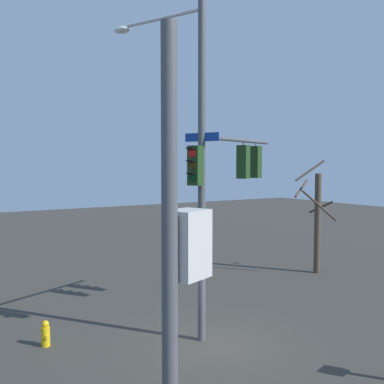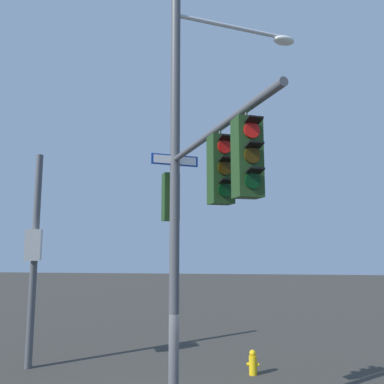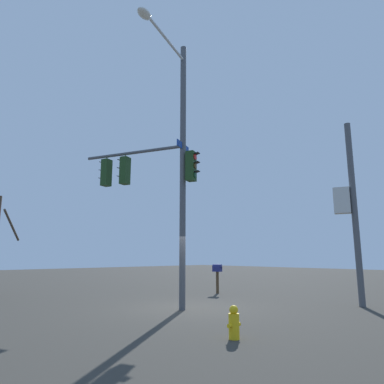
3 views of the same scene
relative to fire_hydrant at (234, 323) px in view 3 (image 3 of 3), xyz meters
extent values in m
plane|color=#383630|center=(-2.35, -4.06, -0.34)|extent=(80.00, 80.00, 0.00)
cylinder|color=#4C4F54|center=(-1.91, -3.96, 4.61)|extent=(0.22, 0.22, 9.92)
cylinder|color=silver|center=(-0.56, -3.34, 9.03)|extent=(2.76, 1.32, 0.10)
ellipsoid|color=silver|center=(0.80, -2.73, 8.95)|extent=(0.70, 0.58, 0.20)
cylinder|color=#4C4F54|center=(-1.02, -5.94, 5.51)|extent=(1.91, 4.02, 0.12)
cube|color=#1E3D19|center=(-0.87, -6.26, 4.81)|extent=(0.45, 0.42, 1.10)
cylinder|color=red|center=(-0.81, -6.41, 5.15)|extent=(0.21, 0.12, 0.22)
cube|color=black|center=(-0.78, -6.48, 5.27)|extent=(0.26, 0.23, 0.06)
cylinder|color=#352504|center=(-0.81, -6.41, 4.81)|extent=(0.21, 0.12, 0.22)
cube|color=black|center=(-0.78, -6.48, 4.93)|extent=(0.26, 0.23, 0.06)
cylinder|color=black|center=(-0.81, -6.41, 4.47)|extent=(0.21, 0.12, 0.22)
cube|color=black|center=(-0.78, -6.48, 4.59)|extent=(0.26, 0.23, 0.06)
cylinder|color=#4C4F54|center=(-0.87, -6.26, 5.44)|extent=(0.04, 0.04, 0.15)
cube|color=#1E3D19|center=(-0.50, -7.08, 4.81)|extent=(0.44, 0.41, 1.10)
cylinder|color=red|center=(-0.44, -7.23, 5.15)|extent=(0.22, 0.11, 0.22)
cube|color=black|center=(-0.42, -7.30, 5.27)|extent=(0.25, 0.22, 0.06)
cylinder|color=#352504|center=(-0.44, -7.23, 4.81)|extent=(0.22, 0.11, 0.22)
cube|color=black|center=(-0.42, -7.30, 4.93)|extent=(0.25, 0.22, 0.06)
cylinder|color=black|center=(-0.44, -7.23, 4.47)|extent=(0.22, 0.11, 0.22)
cube|color=black|center=(-0.42, -7.30, 4.59)|extent=(0.25, 0.22, 0.06)
cylinder|color=#4C4F54|center=(-0.50, -7.08, 5.44)|extent=(0.04, 0.04, 0.15)
cube|color=#1E3D19|center=(-2.05, -3.65, 4.70)|extent=(0.45, 0.42, 1.10)
cylinder|color=red|center=(-2.12, -3.50, 5.04)|extent=(0.21, 0.12, 0.22)
cube|color=black|center=(-2.15, -3.43, 5.16)|extent=(0.26, 0.23, 0.06)
cylinder|color=#352504|center=(-2.12, -3.50, 4.70)|extent=(0.21, 0.12, 0.22)
cube|color=black|center=(-2.15, -3.43, 4.82)|extent=(0.26, 0.23, 0.06)
cylinder|color=black|center=(-2.12, -3.50, 4.36)|extent=(0.21, 0.12, 0.22)
cube|color=black|center=(-2.15, -3.43, 4.48)|extent=(0.26, 0.23, 0.06)
cube|color=navy|center=(-1.91, -3.96, 5.50)|extent=(1.00, 0.51, 0.24)
cube|color=white|center=(-1.91, -3.97, 5.50)|extent=(0.90, 0.45, 0.18)
cylinder|color=#4C4F54|center=(-7.16, -0.02, 3.16)|extent=(0.23, 0.23, 7.01)
cube|color=silver|center=(-7.01, -0.40, 3.58)|extent=(0.66, 0.72, 1.00)
cylinder|color=yellow|center=(0.00, 0.00, -0.07)|extent=(0.24, 0.24, 0.55)
sphere|color=yellow|center=(0.00, 0.00, 0.29)|extent=(0.20, 0.20, 0.20)
cylinder|color=yellow|center=(-0.14, 0.00, -0.04)|extent=(0.10, 0.09, 0.09)
cylinder|color=yellow|center=(0.14, 0.00, -0.04)|extent=(0.10, 0.09, 0.09)
cube|color=#4C3823|center=(-6.57, -6.65, 0.18)|extent=(0.10, 0.10, 1.05)
cube|color=navy|center=(-6.57, -6.65, 0.83)|extent=(0.36, 0.49, 0.24)
cylinder|color=navy|center=(-6.57, -6.65, 0.95)|extent=(0.36, 0.49, 0.24)
cylinder|color=#473B2E|center=(1.42, -12.39, 2.89)|extent=(1.14, 1.21, 1.39)
camera|label=1|loc=(-12.52, 2.93, 4.75)|focal=41.81mm
camera|label=2|loc=(-0.82, -12.06, 3.68)|focal=34.69mm
camera|label=3|loc=(6.22, 5.33, 1.50)|focal=32.26mm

